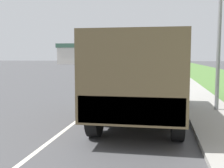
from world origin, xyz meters
The scene contains 11 objects.
ground_plane centered at (0.00, 40.00, 0.00)m, with size 180.00×180.00×0.00m, color #4C4C4F.
lane_centre_stripe centered at (0.00, 40.00, 0.00)m, with size 0.12×120.00×0.00m.
sidewalk_right centered at (4.50, 40.00, 0.06)m, with size 1.80×120.00×0.12m.
grass_strip_right centered at (8.90, 40.00, 0.01)m, with size 7.00×120.00×0.02m.
military_truck centered at (2.06, 9.18, 1.58)m, with size 2.41×6.89×2.70m.
car_nearest_ahead centered at (1.64, 19.74, 0.69)m, with size 1.82×4.77×1.52m.
car_second_ahead centered at (1.79, 32.76, 0.69)m, with size 1.94×4.36×1.54m.
car_third_ahead centered at (-2.01, 45.35, 0.74)m, with size 1.79×4.58×1.65m.
car_fourth_ahead centered at (-1.65, 54.00, 0.71)m, with size 1.73×3.90×1.59m.
car_farthest_ahead centered at (-1.77, 62.98, 0.68)m, with size 1.75×4.14×1.51m.
building_distant centered at (-16.97, 76.23, 2.80)m, with size 16.47×9.22×5.54m.
Camera 1 is at (2.69, -0.05, 2.10)m, focal length 45.00 mm.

